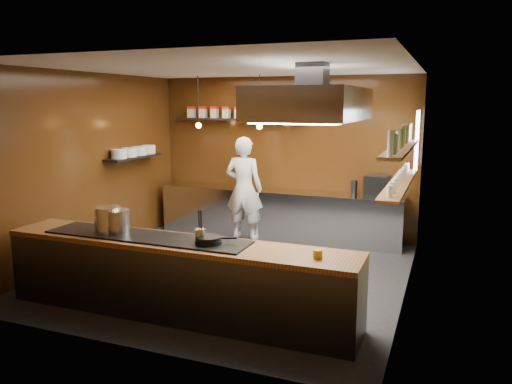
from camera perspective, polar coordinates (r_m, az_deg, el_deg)
The scene contains 26 objects.
floor at distance 7.59m, azimuth -2.82°, elevation -9.19°, with size 5.00×5.00×0.00m, color black.
back_wall at distance 9.55m, azimuth 3.24°, elevation 4.06°, with size 5.00×5.00×0.00m, color #341909.
left_wall at distance 8.56m, azimuth -18.40°, elevation 2.84°, with size 5.00×5.00×0.00m, color #341909.
right_wall at distance 6.62m, azimuth 17.23°, elevation 0.89°, with size 5.00×5.00×0.00m, color #484429.
ceiling at distance 7.18m, azimuth -3.03°, elevation 14.03°, with size 5.00×5.00×0.00m, color silver.
window_pane at distance 8.27m, azimuth 17.91°, elevation 5.42°, with size 1.00×1.00×0.00m, color white.
prep_counter at distance 9.41m, azimuth 2.55°, elevation -2.50°, with size 4.60×0.65×0.90m, color silver.
pass_counter at distance 6.10m, azimuth -9.11°, elevation -9.62°, with size 4.40×0.72×0.94m.
tin_shelf at distance 9.69m, azimuth -2.10°, elevation 8.31°, with size 2.60×0.26×0.04m, color black.
plate_shelf at distance 9.25m, azimuth -13.71°, elevation 3.90°, with size 0.30×1.40×0.04m, color black.
bottle_shelf_upper at distance 6.88m, azimuth 16.27°, elevation 4.80°, with size 0.26×2.80×0.04m, color brown.
bottle_shelf_lower at distance 6.94m, azimuth 16.07°, elevation 0.94°, with size 0.26×2.80×0.04m, color brown.
extractor_hood at distance 6.35m, azimuth 6.42°, elevation 10.01°, with size 1.20×2.00×0.72m.
pendant_left at distance 9.31m, azimuth -6.58°, elevation 7.88°, with size 0.10×0.10×0.95m.
pendant_right at distance 8.82m, azimuth 0.40°, elevation 7.82°, with size 0.10×0.10×0.95m.
storage_tins at distance 9.63m, azimuth -1.28°, elevation 9.09°, with size 2.43×0.13×0.22m.
plate_stacks at distance 9.24m, azimuth -13.74°, elevation 4.52°, with size 0.26×1.16×0.16m.
bottles at distance 6.87m, azimuth 16.32°, elevation 5.96°, with size 0.06×2.66×0.24m.
wine_glasses at distance 6.93m, azimuth 16.11°, elevation 1.63°, with size 0.07×2.37×0.13m.
stockpot_large at distance 6.45m, azimuth -16.59°, elevation -2.99°, with size 0.32×0.32×0.31m, color silver.
stockpot_small at distance 6.39m, azimuth -15.54°, elevation -3.20°, with size 0.30×0.30×0.28m, color #B3B5BA.
utensil_crock at distance 5.73m, azimuth -6.37°, elevation -5.02°, with size 0.13×0.13×0.16m, color #B1B3B8.
frying_pan at distance 5.72m, azimuth -5.42°, elevation -5.46°, with size 0.46×0.31×0.08m.
butter_jar at distance 5.28m, azimuth 7.08°, elevation -7.02°, with size 0.10×0.10×0.09m, color gold.
espresso_machine at distance 8.86m, azimuth 13.66°, elevation 0.64°, with size 0.38×0.36×0.38m, color black.
chef at distance 9.17m, azimuth -1.40°, elevation 0.39°, with size 0.70×0.46×1.91m, color white.
Camera 1 is at (2.94, -6.53, 2.52)m, focal length 35.00 mm.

